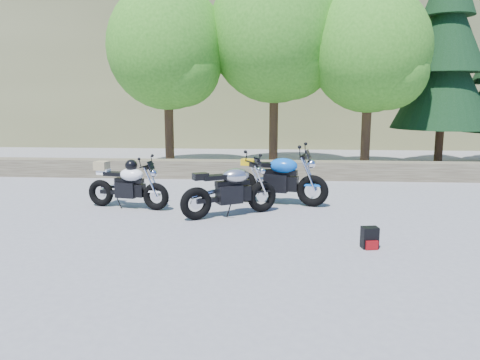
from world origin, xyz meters
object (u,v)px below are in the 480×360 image
at_px(blue_bike, 278,180).
at_px(white_bike, 127,184).
at_px(silver_bike, 231,191).
at_px(backpack, 370,238).

bearing_deg(blue_bike, white_bike, -155.00).
xyz_separation_m(silver_bike, backpack, (2.28, -1.81, -0.34)).
relative_size(silver_bike, white_bike, 1.00).
relative_size(silver_bike, backpack, 5.56).
bearing_deg(silver_bike, white_bike, 137.68).
distance_m(silver_bike, blue_bike, 1.40).
bearing_deg(white_bike, blue_bike, 22.99).
bearing_deg(backpack, silver_bike, 131.53).
xyz_separation_m(white_bike, backpack, (4.45, -2.28, -0.34)).
distance_m(silver_bike, white_bike, 2.23).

